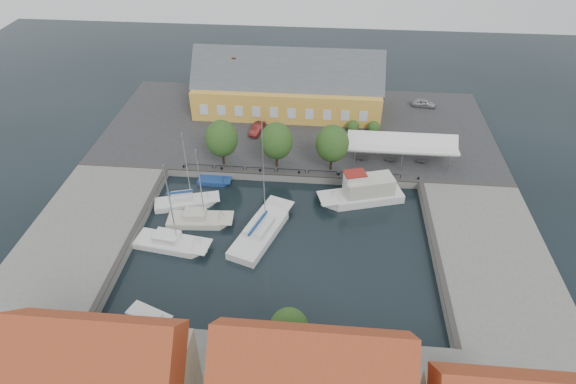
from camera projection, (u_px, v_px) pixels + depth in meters
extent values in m
plane|color=black|center=(283.00, 235.00, 53.67)|extent=(140.00, 140.00, 0.00)
cube|color=#2D2D30|center=(298.00, 128.00, 71.58)|extent=(56.00, 26.00, 1.00)
cube|color=slate|center=(84.00, 232.00, 53.34)|extent=(12.00, 24.00, 1.00)
cube|color=slate|center=(491.00, 257.00, 50.22)|extent=(12.00, 24.00, 1.00)
cube|color=#383533|center=(291.00, 174.00, 61.18)|extent=(56.00, 0.60, 0.12)
cube|color=#383533|center=(133.00, 231.00, 52.59)|extent=(0.60, 24.00, 0.12)
cube|color=#383533|center=(436.00, 250.00, 50.29)|extent=(0.60, 24.00, 0.12)
cylinder|color=black|center=(184.00, 167.00, 62.33)|extent=(0.24, 0.24, 0.40)
cylinder|color=black|center=(222.00, 169.00, 61.97)|extent=(0.24, 0.24, 0.40)
cylinder|color=black|center=(260.00, 171.00, 61.62)|extent=(0.24, 0.24, 0.40)
cylinder|color=black|center=(299.00, 173.00, 61.26)|extent=(0.24, 0.24, 0.40)
cylinder|color=black|center=(338.00, 175.00, 60.91)|extent=(0.24, 0.24, 0.40)
cylinder|color=black|center=(378.00, 177.00, 60.56)|extent=(0.24, 0.24, 0.40)
cylinder|color=black|center=(418.00, 179.00, 60.20)|extent=(0.24, 0.24, 0.40)
cube|color=gold|center=(288.00, 96.00, 74.01)|extent=(28.00, 10.00, 4.50)
cube|color=#474C51|center=(288.00, 75.00, 71.89)|extent=(28.56, 7.60, 7.60)
cube|color=gold|center=(231.00, 80.00, 79.78)|extent=(6.00, 6.00, 3.50)
cube|color=brown|center=(234.00, 61.00, 71.34)|extent=(0.60, 0.60, 1.20)
cube|color=white|center=(402.00, 144.00, 61.92)|extent=(14.00, 4.00, 0.25)
cylinder|color=silver|center=(355.00, 159.00, 61.73)|extent=(0.10, 0.10, 2.70)
cylinder|color=silver|center=(354.00, 144.00, 64.59)|extent=(0.10, 0.10, 2.70)
cylinder|color=silver|center=(402.00, 161.00, 61.31)|extent=(0.10, 0.10, 2.70)
cylinder|color=silver|center=(399.00, 146.00, 64.16)|extent=(0.10, 0.10, 2.70)
cylinder|color=silver|center=(450.00, 163.00, 60.88)|extent=(0.10, 0.10, 2.70)
cylinder|color=silver|center=(445.00, 148.00, 63.74)|extent=(0.10, 0.10, 2.70)
cylinder|color=black|center=(223.00, 157.00, 62.57)|extent=(0.30, 0.30, 2.10)
ellipsoid|color=#244719|center=(221.00, 138.00, 60.85)|extent=(4.20, 4.20, 4.83)
cylinder|color=black|center=(277.00, 160.00, 62.07)|extent=(0.30, 0.30, 2.10)
ellipsoid|color=#244719|center=(276.00, 141.00, 60.35)|extent=(4.20, 4.20, 4.83)
cylinder|color=black|center=(331.00, 162.00, 61.57)|extent=(0.30, 0.30, 2.10)
ellipsoid|color=#244719|center=(332.00, 144.00, 59.86)|extent=(4.20, 4.20, 4.83)
imported|color=#A5A9AD|center=(424.00, 103.00, 75.68)|extent=(3.87, 1.94, 1.27)
imported|color=#5E1815|center=(257.00, 129.00, 69.27)|extent=(2.10, 4.00, 1.25)
cube|color=white|center=(259.00, 237.00, 53.23)|extent=(6.00, 9.41, 1.50)
cube|color=white|center=(263.00, 225.00, 53.55)|extent=(6.45, 11.03, 0.08)
cube|color=white|center=(259.00, 227.00, 52.63)|extent=(3.27, 4.07, 0.90)
cylinder|color=silver|center=(264.00, 174.00, 50.05)|extent=(0.12, 0.12, 13.22)
cube|color=navy|center=(258.00, 223.00, 52.02)|extent=(1.65, 4.24, 0.22)
cube|color=white|center=(367.00, 199.00, 58.72)|extent=(8.92, 5.38, 1.80)
cube|color=white|center=(360.00, 194.00, 57.98)|extent=(10.49, 5.73, 0.08)
cube|color=beige|center=(369.00, 186.00, 57.50)|extent=(6.28, 4.19, 2.20)
cube|color=white|center=(355.00, 178.00, 56.36)|extent=(2.70, 2.31, 1.20)
cube|color=maroon|center=(355.00, 174.00, 55.97)|extent=(2.92, 2.46, 0.10)
cube|color=white|center=(182.00, 205.00, 57.87)|extent=(6.65, 3.88, 1.30)
cube|color=white|center=(188.00, 200.00, 57.57)|extent=(7.83, 4.14, 0.08)
cube|color=white|center=(182.00, 197.00, 57.20)|extent=(2.83, 2.16, 0.90)
cylinder|color=silver|center=(187.00, 168.00, 54.89)|extent=(0.12, 0.12, 9.14)
cube|color=navy|center=(180.00, 192.00, 56.72)|extent=(3.07, 1.06, 0.22)
cube|color=beige|center=(195.00, 222.00, 55.35)|extent=(6.28, 3.06, 1.30)
cube|color=beige|center=(201.00, 218.00, 54.92)|extent=(7.49, 3.04, 0.08)
cube|color=beige|center=(195.00, 214.00, 54.65)|extent=(2.56, 1.96, 0.90)
cylinder|color=silver|center=(201.00, 186.00, 52.15)|extent=(0.12, 0.12, 9.17)
cube|color=white|center=(167.00, 245.00, 52.36)|extent=(7.08, 3.69, 1.30)
cube|color=white|center=(173.00, 241.00, 51.78)|extent=(8.40, 3.77, 0.08)
cube|color=white|center=(167.00, 237.00, 51.63)|extent=(2.94, 2.24, 0.90)
cylinder|color=silver|center=(171.00, 206.00, 48.67)|extent=(0.12, 0.12, 10.02)
cube|color=white|center=(146.00, 316.00, 44.75)|extent=(3.91, 2.85, 0.90)
cube|color=white|center=(149.00, 314.00, 44.30)|extent=(4.55, 3.04, 0.08)
cube|color=navy|center=(212.00, 182.00, 61.57)|extent=(3.49, 1.77, 0.80)
cube|color=navy|center=(215.00, 179.00, 61.27)|extent=(4.19, 1.70, 0.08)
cube|color=#AE4525|center=(91.00, 362.00, 30.55)|extent=(11.33, 6.50, 6.50)
cube|color=brown|center=(41.00, 343.00, 29.74)|extent=(0.70, 0.70, 1.00)
cube|color=brown|center=(119.00, 350.00, 29.45)|extent=(0.60, 0.60, 0.80)
cube|color=#AE4525|center=(311.00, 375.00, 29.26)|extent=(12.36, 6.50, 6.50)
cube|color=brown|center=(261.00, 356.00, 28.47)|extent=(0.70, 0.70, 1.00)
cube|color=brown|center=(353.00, 364.00, 28.15)|extent=(0.60, 0.60, 0.80)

